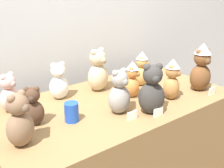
% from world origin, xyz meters
% --- Properties ---
extents(wall_back, '(7.00, 0.08, 2.60)m').
position_xyz_m(wall_back, '(0.00, 0.92, 1.30)').
color(wall_back, silver).
rests_on(wall_back, ground_plane).
extents(display_table, '(1.59, 0.84, 0.77)m').
position_xyz_m(display_table, '(0.00, 0.25, 0.39)').
color(display_table, olive).
rests_on(display_table, ground_plane).
extents(teddy_bear_ginger, '(0.14, 0.14, 0.25)m').
position_xyz_m(teddy_bear_ginger, '(0.16, 0.23, 0.89)').
color(teddy_bear_ginger, '#D17F3D').
rests_on(teddy_bear_ginger, display_table).
extents(teddy_bear_chestnut, '(0.17, 0.16, 0.34)m').
position_xyz_m(teddy_bear_chestnut, '(0.61, 0.02, 0.94)').
color(teddy_bear_chestnut, brown).
rests_on(teddy_bear_chestnut, display_table).
extents(teddy_bear_ash, '(0.15, 0.13, 0.27)m').
position_xyz_m(teddy_bear_ash, '(-0.07, 0.09, 0.90)').
color(teddy_bear_ash, gray).
rests_on(teddy_bear_ash, display_table).
extents(teddy_bear_mocha, '(0.18, 0.17, 0.27)m').
position_xyz_m(teddy_bear_mocha, '(-0.66, 0.11, 0.90)').
color(teddy_bear_mocha, '#7F6047').
rests_on(teddy_bear_mocha, display_table).
extents(teddy_bear_charcoal, '(0.20, 0.19, 0.31)m').
position_xyz_m(teddy_bear_charcoal, '(0.08, -0.02, 0.92)').
color(teddy_bear_charcoal, '#383533').
rests_on(teddy_bear_charcoal, display_table).
extents(teddy_bear_snow, '(0.14, 0.12, 0.25)m').
position_xyz_m(teddy_bear_snow, '(-0.24, 0.50, 0.89)').
color(teddy_bear_snow, white).
rests_on(teddy_bear_snow, display_table).
extents(teddy_bear_honey, '(0.15, 0.15, 0.26)m').
position_xyz_m(teddy_bear_honey, '(0.36, 0.35, 0.90)').
color(teddy_bear_honey, tan).
rests_on(teddy_bear_honey, display_table).
extents(teddy_bear_caramel, '(0.15, 0.14, 0.27)m').
position_xyz_m(teddy_bear_caramel, '(0.34, 0.05, 0.91)').
color(teddy_bear_caramel, '#B27A42').
rests_on(teddy_bear_caramel, display_table).
extents(teddy_bear_blush, '(0.16, 0.15, 0.24)m').
position_xyz_m(teddy_bear_blush, '(-0.56, 0.51, 0.89)').
color(teddy_bear_blush, beige).
rests_on(teddy_bear_blush, display_table).
extents(teddy_bear_cocoa, '(0.15, 0.14, 0.22)m').
position_xyz_m(teddy_bear_cocoa, '(-0.52, 0.27, 0.88)').
color(teddy_bear_cocoa, '#4C3323').
rests_on(teddy_bear_cocoa, display_table).
extents(teddy_bear_sand, '(0.18, 0.16, 0.30)m').
position_xyz_m(teddy_bear_sand, '(0.05, 0.46, 0.91)').
color(teddy_bear_sand, '#CCB78E').
rests_on(teddy_bear_sand, display_table).
extents(party_cup_blue, '(0.08, 0.08, 0.11)m').
position_xyz_m(party_cup_blue, '(-0.34, 0.18, 0.83)').
color(party_cup_blue, blue).
rests_on(party_cup_blue, display_table).
extents(name_card_front_left, '(0.07, 0.01, 0.05)m').
position_xyz_m(name_card_front_left, '(-0.07, -0.02, 0.80)').
color(name_card_front_left, white).
rests_on(name_card_front_left, display_table).
extents(name_card_front_middle, '(0.07, 0.01, 0.05)m').
position_xyz_m(name_card_front_middle, '(0.08, -0.08, 0.80)').
color(name_card_front_middle, white).
rests_on(name_card_front_middle, display_table).
extents(name_card_front_right, '(0.07, 0.01, 0.05)m').
position_xyz_m(name_card_front_right, '(0.61, -0.08, 0.80)').
color(name_card_front_right, white).
rests_on(name_card_front_right, display_table).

